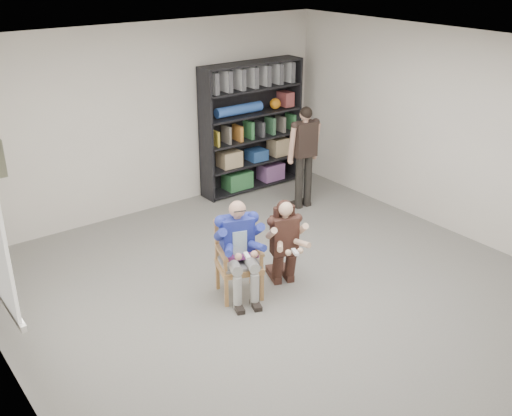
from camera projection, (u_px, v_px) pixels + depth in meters
room_shell at (305, 191)px, 6.27m from camera, size 6.00×7.00×2.80m
floor at (301, 305)px, 6.83m from camera, size 6.00×7.00×0.01m
armchair at (239, 260)px, 6.86m from camera, size 0.67×0.65×0.91m
seated_man at (239, 249)px, 6.80m from camera, size 0.71×0.84×1.18m
kneeling_woman at (285, 243)px, 7.05m from camera, size 0.67×0.84×1.08m
bookshelf at (252, 127)px, 9.75m from camera, size 1.80×0.38×2.10m
standing_man at (304, 158)px, 9.09m from camera, size 0.52×0.32×1.60m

